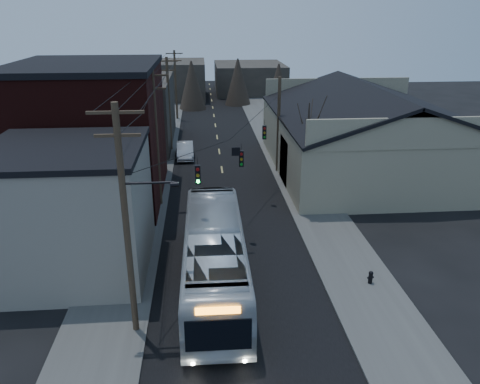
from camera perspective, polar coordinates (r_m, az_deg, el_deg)
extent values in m
plane|color=black|center=(20.41, 1.42, -20.99)|extent=(160.00, 160.00, 0.00)
cube|color=black|center=(47.09, -2.45, 4.28)|extent=(9.00, 110.00, 0.02)
cube|color=#474744|center=(47.29, -10.36, 4.08)|extent=(4.00, 110.00, 0.12)
cube|color=#474744|center=(47.76, 5.39, 4.51)|extent=(4.00, 110.00, 0.12)
cube|color=slate|center=(27.10, -19.95, -2.27)|extent=(8.00, 8.00, 7.00)
cube|color=black|center=(37.03, -17.64, 6.61)|extent=(10.00, 12.00, 10.00)
cube|color=#2F2B25|center=(52.62, -13.34, 9.46)|extent=(9.00, 14.00, 7.00)
cube|color=gray|center=(44.09, 15.01, 5.76)|extent=(16.00, 20.00, 5.00)
cube|color=black|center=(42.09, 10.27, 10.74)|extent=(8.16, 20.60, 2.86)
cube|color=black|center=(44.80, 20.38, 10.40)|extent=(8.16, 20.60, 2.86)
cube|color=#2F2B25|center=(80.85, -7.95, 13.40)|extent=(10.00, 12.00, 6.00)
cube|color=#2F2B25|center=(86.20, 1.14, 13.74)|extent=(12.00, 14.00, 5.00)
cone|color=black|center=(37.37, 8.18, 5.30)|extent=(0.40, 0.40, 7.20)
cylinder|color=#382B1E|center=(20.18, -13.68, -4.22)|extent=(0.28, 0.28, 10.50)
cube|color=#382B1E|center=(18.67, -14.97, 9.36)|extent=(2.20, 0.12, 0.12)
cylinder|color=#382B1E|center=(34.31, -10.13, 6.18)|extent=(0.28, 0.28, 10.00)
cube|color=#382B1E|center=(33.44, -10.64, 13.80)|extent=(2.20, 0.12, 0.12)
cylinder|color=#382B1E|center=(48.96, -8.65, 10.43)|extent=(0.28, 0.28, 9.50)
cube|color=#382B1E|center=(48.36, -8.94, 15.50)|extent=(2.20, 0.12, 0.12)
cylinder|color=#382B1E|center=(63.78, -7.83, 12.72)|extent=(0.28, 0.28, 9.00)
cube|color=#382B1E|center=(63.32, -8.02, 16.39)|extent=(2.20, 0.12, 0.12)
cylinder|color=#382B1E|center=(41.67, 4.71, 8.02)|extent=(0.28, 0.28, 8.50)
cube|color=black|center=(23.83, -5.16, 2.12)|extent=(0.28, 0.20, 1.00)
cube|color=black|center=(28.38, 0.16, 4.08)|extent=(0.28, 0.20, 1.00)
cube|color=black|center=(34.34, 2.99, 7.27)|extent=(0.28, 0.20, 1.00)
imported|color=silver|center=(24.52, -3.11, -7.86)|extent=(3.15, 13.01, 3.62)
imported|color=#AAADB2|center=(47.00, -6.71, 5.07)|extent=(1.79, 4.68, 1.52)
cylinder|color=black|center=(26.27, 15.62, -10.10)|extent=(0.23, 0.23, 0.57)
sphere|color=black|center=(26.11, 15.69, -9.51)|extent=(0.25, 0.25, 0.25)
cylinder|color=black|center=(26.24, 15.63, -10.01)|extent=(0.34, 0.16, 0.11)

